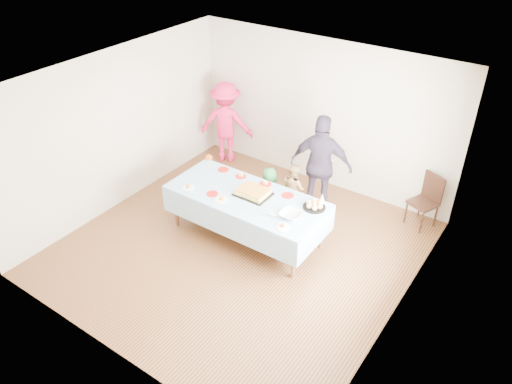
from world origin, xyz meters
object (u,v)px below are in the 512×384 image
Objects in this scene: party_table at (246,198)px; adult_left at (226,123)px; birthday_cake at (253,192)px; dining_chair at (427,198)px.

adult_left is (-1.80, 1.84, 0.09)m from party_table.
adult_left is at bearing 136.77° from birthday_cake.
birthday_cake is 0.59× the size of dining_chair.
dining_chair is at bearing 159.18° from adult_left.
adult_left is at bearing -155.76° from dining_chair.
dining_chair is at bearing 41.46° from party_table.
party_table is at bearing -115.97° from dining_chair.
party_table is at bearing -135.58° from birthday_cake.
adult_left reaches higher than dining_chair.
adult_left is (-4.02, -0.12, 0.31)m from dining_chair.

